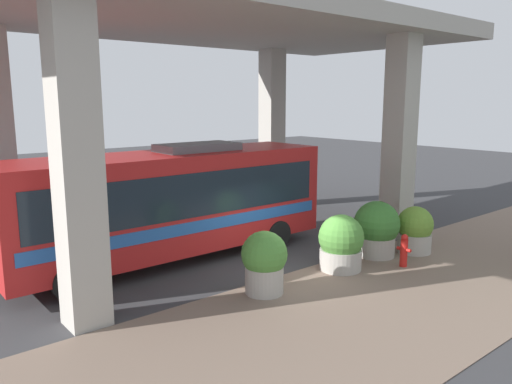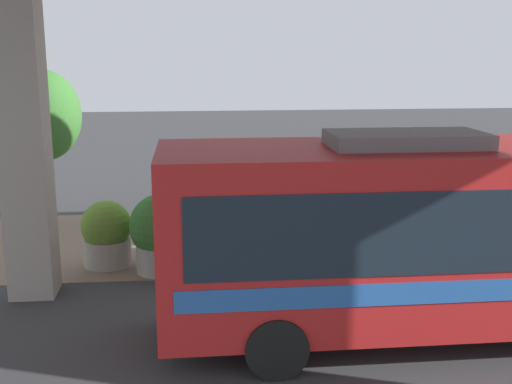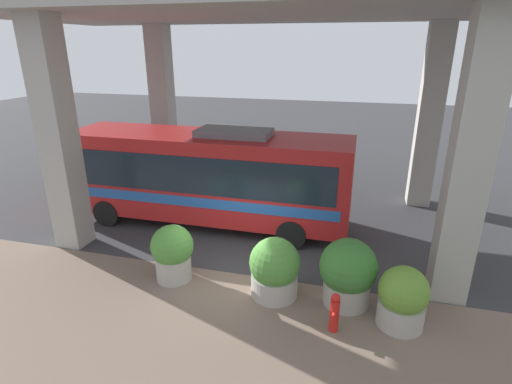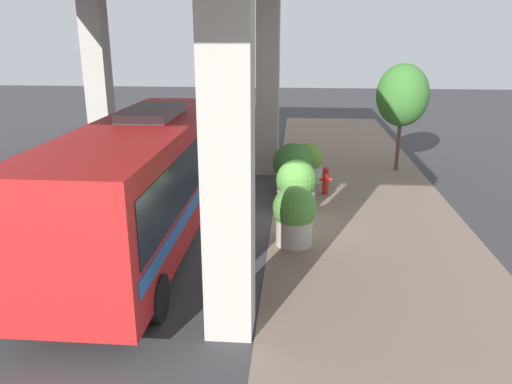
{
  "view_description": "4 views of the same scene",
  "coord_description": "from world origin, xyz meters",
  "px_view_note": "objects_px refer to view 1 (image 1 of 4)",
  "views": [
    {
      "loc": [
        -10.15,
        9.7,
        5.03
      ],
      "look_at": [
        1.43,
        0.12,
        2.25
      ],
      "focal_mm": 35.0,
      "sensor_mm": 36.0,
      "label": 1
    },
    {
      "loc": [
        13.58,
        -2.61,
        5.01
      ],
      "look_at": [
        1.7,
        -1.36,
        2.34
      ],
      "focal_mm": 45.0,
      "sensor_mm": 36.0,
      "label": 2
    },
    {
      "loc": [
        -9.8,
        -3.28,
        6.42
      ],
      "look_at": [
        1.62,
        -0.24,
        2.05
      ],
      "focal_mm": 28.0,
      "sensor_mm": 36.0,
      "label": 3
    },
    {
      "loc": [
        -0.72,
        14.46,
        5.65
      ],
      "look_at": [
        0.5,
        -0.16,
        0.95
      ],
      "focal_mm": 35.0,
      "sensor_mm": 36.0,
      "label": 4
    }
  ],
  "objects_px": {
    "bus": "(171,199)",
    "planter_front": "(415,230)",
    "planter_middle": "(376,229)",
    "planter_extra": "(341,244)",
    "fire_hydrant": "(404,250)",
    "planter_back": "(264,262)"
  },
  "relations": [
    {
      "from": "bus",
      "to": "planter_front",
      "type": "height_order",
      "value": "bus"
    },
    {
      "from": "planter_front",
      "to": "planter_back",
      "type": "xyz_separation_m",
      "value": [
        0.46,
        6.18,
        0.1
      ]
    },
    {
      "from": "fire_hydrant",
      "to": "planter_middle",
      "type": "relative_size",
      "value": 0.56
    },
    {
      "from": "fire_hydrant",
      "to": "planter_extra",
      "type": "distance_m",
      "value": 2.01
    },
    {
      "from": "planter_front",
      "to": "planter_middle",
      "type": "height_order",
      "value": "planter_middle"
    },
    {
      "from": "fire_hydrant",
      "to": "planter_front",
      "type": "distance_m",
      "value": 1.67
    },
    {
      "from": "planter_front",
      "to": "planter_middle",
      "type": "bearing_deg",
      "value": 66.53
    },
    {
      "from": "fire_hydrant",
      "to": "planter_middle",
      "type": "height_order",
      "value": "planter_middle"
    },
    {
      "from": "planter_back",
      "to": "planter_extra",
      "type": "xyz_separation_m",
      "value": [
        -0.03,
        -2.98,
        -0.06
      ]
    },
    {
      "from": "fire_hydrant",
      "to": "planter_back",
      "type": "bearing_deg",
      "value": 76.77
    },
    {
      "from": "planter_front",
      "to": "planter_extra",
      "type": "bearing_deg",
      "value": 82.41
    },
    {
      "from": "fire_hydrant",
      "to": "planter_back",
      "type": "height_order",
      "value": "planter_back"
    },
    {
      "from": "planter_extra",
      "to": "bus",
      "type": "bearing_deg",
      "value": 40.27
    },
    {
      "from": "bus",
      "to": "planter_front",
      "type": "bearing_deg",
      "value": -123.93
    },
    {
      "from": "planter_middle",
      "to": "fire_hydrant",
      "type": "bearing_deg",
      "value": 169.74
    },
    {
      "from": "bus",
      "to": "planter_back",
      "type": "bearing_deg",
      "value": -173.87
    },
    {
      "from": "fire_hydrant",
      "to": "planter_middle",
      "type": "distance_m",
      "value": 1.28
    },
    {
      "from": "planter_front",
      "to": "planter_back",
      "type": "relative_size",
      "value": 0.93
    },
    {
      "from": "fire_hydrant",
      "to": "planter_front",
      "type": "bearing_deg",
      "value": -67.52
    },
    {
      "from": "planter_middle",
      "to": "planter_extra",
      "type": "distance_m",
      "value": 1.9
    },
    {
      "from": "planter_middle",
      "to": "planter_extra",
      "type": "xyz_separation_m",
      "value": [
        -0.14,
        1.89,
        -0.1
      ]
    },
    {
      "from": "fire_hydrant",
      "to": "planter_front",
      "type": "relative_size",
      "value": 0.66
    }
  ]
}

